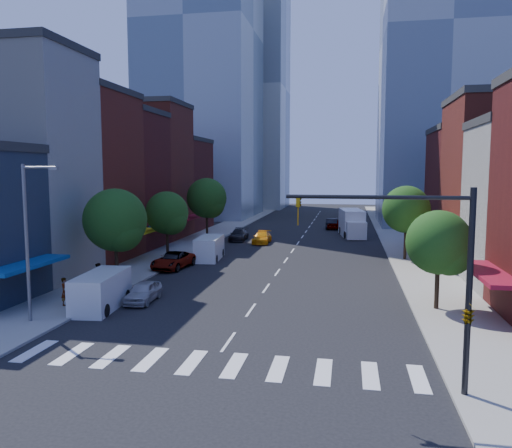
{
  "coord_description": "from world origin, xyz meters",
  "views": [
    {
      "loc": [
        5.91,
        -24.18,
        8.75
      ],
      "look_at": [
        -0.5,
        10.51,
        5.0
      ],
      "focal_mm": 35.0,
      "sensor_mm": 36.0,
      "label": 1
    }
  ],
  "objects": [
    {
      "name": "pedestrian_near",
      "position": [
        -11.89,
        4.47,
        1.05
      ],
      "size": [
        0.44,
        0.66,
        1.79
      ],
      "primitive_type": "imported",
      "rotation": [
        0.0,
        0.0,
        1.58
      ],
      "color": "#999999",
      "rests_on": "sidewalk_left"
    },
    {
      "name": "tree_right_near",
      "position": [
        11.65,
        7.92,
        4.19
      ],
      "size": [
        4.0,
        4.0,
        6.2
      ],
      "color": "black",
      "rests_on": "sidewalk_right"
    },
    {
      "name": "tower_far_w",
      "position": [
        -18.0,
        95.0,
        28.0
      ],
      "size": [
        18.0,
        18.0,
        56.0
      ],
      "primitive_type": "cube",
      "color": "#9EA5AD",
      "rests_on": "ground"
    },
    {
      "name": "tree_left_far",
      "position": [
        -11.35,
        35.92,
        5.2
      ],
      "size": [
        5.0,
        5.0,
        7.75
      ],
      "color": "black",
      "rests_on": "sidewalk_left"
    },
    {
      "name": "sidewalk_right",
      "position": [
        12.5,
        40.0,
        0.07
      ],
      "size": [
        5.0,
        120.0,
        0.15
      ],
      "primitive_type": "cube",
      "color": "gray",
      "rests_on": "ground"
    },
    {
      "name": "bldg_left_5",
      "position": [
        -21.0,
        47.0,
        6.5
      ],
      "size": [
        12.0,
        10.0,
        13.0
      ],
      "primitive_type": "cube",
      "color": "#511414",
      "rests_on": "ground"
    },
    {
      "name": "parked_car_second",
      "position": [
        -9.5,
        18.26,
        0.71
      ],
      "size": [
        1.71,
        4.38,
        1.42
      ],
      "primitive_type": "imported",
      "rotation": [
        0.0,
        0.0,
        0.05
      ],
      "color": "black",
      "rests_on": "ground"
    },
    {
      "name": "tower_nw",
      "position": [
        -22.0,
        70.0,
        35.0
      ],
      "size": [
        20.0,
        22.0,
        70.0
      ],
      "primitive_type": "cube",
      "color": "#8C99A8",
      "rests_on": "ground"
    },
    {
      "name": "streetlight",
      "position": [
        -11.81,
        1.0,
        5.28
      ],
      "size": [
        2.25,
        0.25,
        9.0
      ],
      "color": "slate",
      "rests_on": "sidewalk_left"
    },
    {
      "name": "bldg_right_3",
      "position": [
        21.0,
        34.0,
        6.5
      ],
      "size": [
        12.0,
        10.0,
        13.0
      ],
      "primitive_type": "cube",
      "color": "#511414",
      "rests_on": "ground"
    },
    {
      "name": "box_truck",
      "position": [
        6.51,
        43.74,
        1.68
      ],
      "size": [
        3.72,
        9.11,
        3.56
      ],
      "rotation": [
        0.0,
        0.0,
        0.13
      ],
      "color": "white",
      "rests_on": "ground"
    },
    {
      "name": "tower_ne",
      "position": [
        20.0,
        62.0,
        30.0
      ],
      "size": [
        18.0,
        20.0,
        60.0
      ],
      "primitive_type": "cube",
      "color": "#9EA5AD",
      "rests_on": "ground"
    },
    {
      "name": "crosswalk",
      "position": [
        0.0,
        -3.0,
        0.01
      ],
      "size": [
        19.0,
        3.0,
        0.01
      ],
      "primitive_type": "cube",
      "color": "silver",
      "rests_on": "ground"
    },
    {
      "name": "tree_left_near",
      "position": [
        -11.35,
        10.92,
        4.87
      ],
      "size": [
        4.8,
        4.8,
        7.3
      ],
      "color": "black",
      "rests_on": "sidewalk_left"
    },
    {
      "name": "tower_far_e",
      "position": [
        24.0,
        85.0,
        40.0
      ],
      "size": [
        22.0,
        22.0,
        80.0
      ],
      "primitive_type": "cube",
      "color": "#8C99A8",
      "rests_on": "ground"
    },
    {
      "name": "tree_left_mid",
      "position": [
        -11.35,
        21.92,
        4.53
      ],
      "size": [
        4.2,
        4.2,
        6.65
      ],
      "color": "black",
      "rests_on": "sidewalk_left"
    },
    {
      "name": "traffic_car_far",
      "position": [
        4.01,
        51.85,
        0.77
      ],
      "size": [
        2.37,
        4.71,
        1.54
      ],
      "primitive_type": "imported",
      "rotation": [
        0.0,
        0.0,
        3.02
      ],
      "color": "#999999",
      "rests_on": "ground"
    },
    {
      "name": "sidewalk_left",
      "position": [
        -12.5,
        40.0,
        0.07
      ],
      "size": [
        5.0,
        120.0,
        0.15
      ],
      "primitive_type": "cube",
      "color": "gray",
      "rests_on": "ground"
    },
    {
      "name": "pedestrian_far",
      "position": [
        -12.06,
        9.11,
        1.09
      ],
      "size": [
        0.89,
        1.05,
        1.88
      ],
      "primitive_type": "imported",
      "rotation": [
        0.0,
        0.0,
        -1.35
      ],
      "color": "#999999",
      "rests_on": "sidewalk_left"
    },
    {
      "name": "cargo_van_near",
      "position": [
        -9.49,
        4.57,
        1.14
      ],
      "size": [
        2.68,
        5.57,
        2.3
      ],
      "rotation": [
        0.0,
        0.0,
        0.1
      ],
      "color": "silver",
      "rests_on": "ground"
    },
    {
      "name": "bldg_left_4",
      "position": [
        -21.0,
        37.5,
        8.5
      ],
      "size": [
        12.0,
        9.0,
        17.0
      ],
      "primitive_type": "cube",
      "color": "maroon",
      "rests_on": "ground"
    },
    {
      "name": "bldg_left_1",
      "position": [
        -21.0,
        12.0,
        9.0
      ],
      "size": [
        12.0,
        8.0,
        18.0
      ],
      "primitive_type": "cube",
      "color": "beige",
      "rests_on": "ground"
    },
    {
      "name": "cargo_van_far",
      "position": [
        -7.54,
        23.0,
        1.13
      ],
      "size": [
        2.58,
        5.51,
        2.28
      ],
      "rotation": [
        0.0,
        0.0,
        0.08
      ],
      "color": "white",
      "rests_on": "ground"
    },
    {
      "name": "traffic_signal",
      "position": [
        9.94,
        -4.5,
        4.16
      ],
      "size": [
        7.24,
        2.24,
        8.0
      ],
      "color": "black",
      "rests_on": "sidewalk_right"
    },
    {
      "name": "tree_right_far",
      "position": [
        11.65,
        25.92,
        4.86
      ],
      "size": [
        4.6,
        4.6,
        7.2
      ],
      "color": "black",
      "rests_on": "sidewalk_right"
    },
    {
      "name": "taxi",
      "position": [
        -4.31,
        35.1,
        0.69
      ],
      "size": [
        1.99,
        4.78,
        1.38
      ],
      "primitive_type": "imported",
      "rotation": [
        0.0,
        0.0,
        0.01
      ],
      "color": "#F79E0D",
      "rests_on": "ground"
    },
    {
      "name": "traffic_car_oncoming",
      "position": [
        3.6,
        52.29,
        0.79
      ],
      "size": [
        1.81,
        4.87,
        1.59
      ],
      "primitive_type": "imported",
      "rotation": [
        0.0,
        0.0,
        3.11
      ],
      "color": "black",
      "rests_on": "ground"
    },
    {
      "name": "parked_car_front",
      "position": [
        -7.5,
        6.69,
        0.68
      ],
      "size": [
        1.82,
        4.09,
        1.37
      ],
      "primitive_type": "imported",
      "rotation": [
        0.0,
        0.0,
        0.05
      ],
      "color": "#A5A4A9",
      "rests_on": "ground"
    },
    {
      "name": "bldg_left_3",
      "position": [
        -21.0,
        29.0,
        7.5
      ],
      "size": [
        12.0,
        8.0,
        15.0
      ],
      "primitive_type": "cube",
      "color": "#511414",
      "rests_on": "ground"
    },
    {
      "name": "parked_car_rear",
      "position": [
        -7.63,
        37.08,
        0.71
      ],
      "size": [
        2.21,
        4.99,
        1.42
      ],
      "primitive_type": "imported",
      "rotation": [
        0.0,
        0.0,
        0.04
      ],
      "color": "black",
      "rests_on": "ground"
    },
    {
      "name": "bldg_left_2",
      "position": [
        -21.0,
        20.5,
        8.0
      ],
      "size": [
        12.0,
        9.0,
        16.0
      ],
      "primitive_type": "cube",
      "color": "maroon",
      "rests_on": "ground"
    },
    {
      "name": "ground",
      "position": [
        0.0,
        0.0,
        0.0
      ],
      "size": [
        220.0,
        220.0,
        0.0
      ],
      "primitive_type": "plane",
      "color": "black",
      "rests_on": "ground"
    },
    {
      "name": "parked_car_third",
      "position": [
        -9.5,
        18.02,
        0.74
      ],
      "size": [
        3.01,
        5.55,
        1.48
      ],
      "primitive_type": "imported",
      "rotation": [
        0.0,
        0.0,
        -0.11
      ],
      "color": "#999999",
      "rests_on": "ground"
    }
  ]
}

